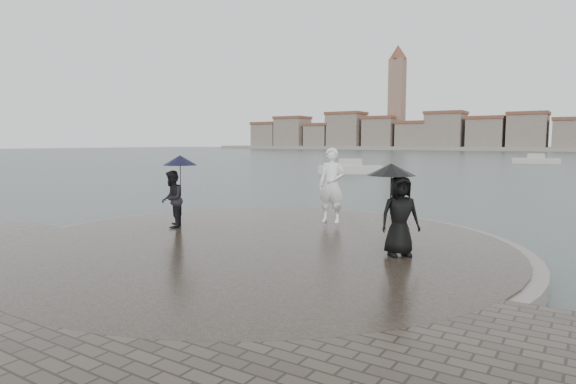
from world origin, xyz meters
The scene contains 8 objects.
ground centered at (0.00, 0.00, 0.00)m, with size 400.00×400.00×0.00m, color #2B3835.
kerb_ring centered at (0.00, 3.50, 0.16)m, with size 12.50×12.50×0.32m, color gray.
quay_tip centered at (0.00, 3.50, 0.18)m, with size 11.90×11.90×0.36m, color #2D261E.
statue centered at (0.19, 6.92, 1.48)m, with size 0.82×0.54×2.24m, color white.
visitor_left centered at (-3.11, 3.72, 1.44)m, with size 1.21×1.08×2.04m.
visitor_right centered at (3.32, 3.93, 1.48)m, with size 1.27×1.11×1.95m.
far_skyline centered at (-6.29, 160.71, 5.61)m, with size 260.00×20.00×37.00m.
boats centered at (0.55, 45.67, 0.38)m, with size 28.46×33.34×1.50m.
Camera 1 is at (6.84, -5.80, 2.76)m, focal length 30.00 mm.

